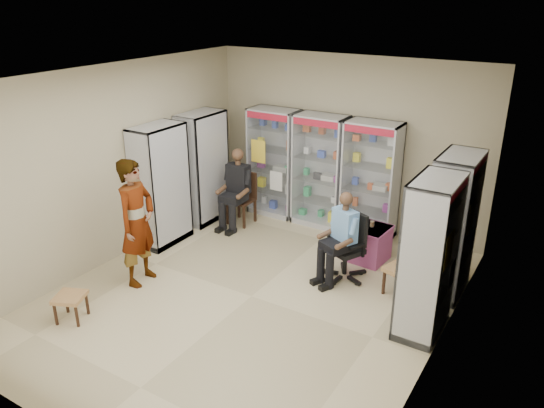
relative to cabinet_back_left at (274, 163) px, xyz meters
The scene contains 18 objects.
floor 3.18m from the cabinet_back_left, 64.54° to the right, with size 6.00×6.00×0.00m, color #C4B488.
room_shell 3.18m from the cabinet_back_left, 64.54° to the right, with size 5.02×6.02×3.01m.
cabinet_back_left is the anchor object (origin of this frame).
cabinet_back_mid 0.95m from the cabinet_back_left, ahead, with size 0.90×0.50×2.00m, color #B5B8BD.
cabinet_back_right 1.90m from the cabinet_back_left, ahead, with size 0.90×0.50×2.00m, color #A3A5AA.
cabinet_right_far 3.71m from the cabinet_back_left, 17.75° to the right, with size 0.50×0.90×2.00m, color #A2A4A9.
cabinet_right_near 4.18m from the cabinet_back_left, 32.28° to the right, with size 0.50×0.90×2.00m, color #AEB1B5.
cabinet_left_far 1.32m from the cabinet_back_left, 135.00° to the right, with size 0.50×0.90×2.00m, color silver.
cabinet_left_near 2.23m from the cabinet_back_left, 114.61° to the right, with size 0.50×0.90×2.00m, color silver.
wooden_chair 0.94m from the cabinet_back_left, 108.90° to the right, with size 0.42×0.42×0.94m, color #331B13.
seated_customer 0.88m from the cabinet_back_left, 107.77° to the right, with size 0.44×0.60×1.34m, color black, non-canonical shape.
office_chair 2.72m from the cabinet_back_left, 35.51° to the right, with size 0.55×0.55×1.01m, color black.
seated_shopkeeper 2.73m from the cabinet_back_left, 36.38° to the right, with size 0.42×0.58×1.28m, color #607FBF, non-canonical shape.
pink_trunk 2.51m from the cabinet_back_left, 20.78° to the right, with size 0.58×0.56×0.56m, color #C44E81.
tea_glass 2.46m from the cabinet_back_left, 19.74° to the right, with size 0.07×0.07×0.09m, color #5A2A07.
woven_stool_a 3.53m from the cabinet_back_left, 27.48° to the right, with size 0.42×0.42×0.42m, color #B27C4B.
woven_stool_b 4.50m from the cabinet_back_left, 94.78° to the right, with size 0.36×0.36×0.36m, color #935F3E.
standing_man 3.22m from the cabinet_back_left, 95.51° to the right, with size 0.68×0.45×1.86m, color gray.
Camera 1 is at (3.58, -5.27, 3.98)m, focal length 35.00 mm.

